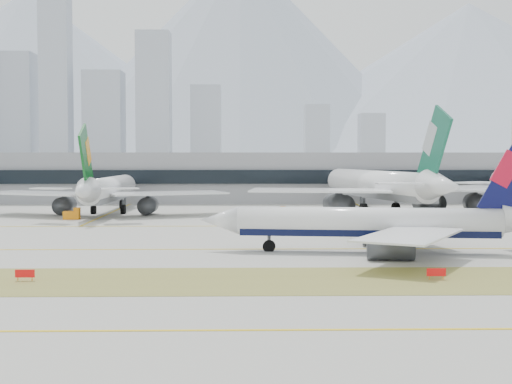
{
  "coord_description": "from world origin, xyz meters",
  "views": [
    {
      "loc": [
        4.27,
        -112.46,
        14.34
      ],
      "look_at": [
        6.78,
        18.0,
        7.5
      ],
      "focal_mm": 50.0,
      "sensor_mm": 36.0,
      "label": 1
    }
  ],
  "objects_px": {
    "taxiing_airliner": "(381,224)",
    "widebody_cathay": "(382,187)",
    "terminal": "(229,176)",
    "widebody_eva": "(107,191)"
  },
  "relations": [
    {
      "from": "taxiing_airliner",
      "to": "widebody_cathay",
      "type": "xyz_separation_m",
      "value": [
        13.45,
        67.41,
        2.37
      ]
    },
    {
      "from": "taxiing_airliner",
      "to": "terminal",
      "type": "height_order",
      "value": "taxiing_airliner"
    },
    {
      "from": "widebody_eva",
      "to": "widebody_cathay",
      "type": "bearing_deg",
      "value": -89.97
    },
    {
      "from": "widebody_cathay",
      "to": "terminal",
      "type": "bearing_deg",
      "value": 19.16
    },
    {
      "from": "widebody_cathay",
      "to": "taxiing_airliner",
      "type": "bearing_deg",
      "value": 154.14
    },
    {
      "from": "taxiing_airliner",
      "to": "widebody_cathay",
      "type": "distance_m",
      "value": 68.78
    },
    {
      "from": "widebody_cathay",
      "to": "widebody_eva",
      "type": "bearing_deg",
      "value": 74.09
    },
    {
      "from": "terminal",
      "to": "taxiing_airliner",
      "type": "bearing_deg",
      "value": -78.84
    },
    {
      "from": "taxiing_airliner",
      "to": "widebody_eva",
      "type": "distance_m",
      "value": 86.87
    },
    {
      "from": "taxiing_airliner",
      "to": "widebody_cathay",
      "type": "height_order",
      "value": "widebody_cathay"
    }
  ]
}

